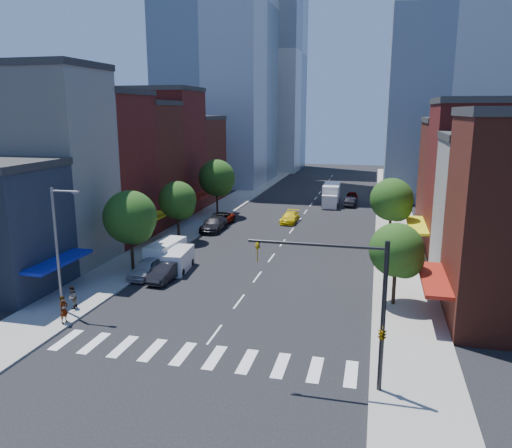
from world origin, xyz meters
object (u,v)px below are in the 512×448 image
(cargo_van_near, at_px, (178,261))
(pedestrian_far, at_px, (72,298))
(parked_car_second, at_px, (165,272))
(pedestrian_near, at_px, (64,309))
(cargo_van_far, at_px, (165,253))
(traffic_car_far, at_px, (352,196))
(taxi, at_px, (290,217))
(box_truck, at_px, (331,195))
(traffic_car_oncoming, at_px, (351,202))
(parked_car_rear, at_px, (214,224))
(parked_car_front, at_px, (147,268))
(parked_car_third, at_px, (220,219))

(cargo_van_near, xyz_separation_m, pedestrian_far, (-3.92, -10.62, 0.03))
(parked_car_second, height_order, pedestrian_near, pedestrian_near)
(cargo_van_far, relative_size, traffic_car_far, 1.18)
(taxi, xyz_separation_m, box_truck, (4.07, 13.85, 0.81))
(cargo_van_far, xyz_separation_m, traffic_car_oncoming, (15.68, 34.34, -0.35))
(parked_car_rear, distance_m, pedestrian_far, 26.37)
(parked_car_front, bearing_deg, cargo_van_near, 52.04)
(parked_car_rear, distance_m, taxi, 10.64)
(parked_car_second, bearing_deg, parked_car_third, 98.99)
(parked_car_rear, xyz_separation_m, cargo_van_far, (-0.29, -13.96, 0.25))
(parked_car_front, relative_size, traffic_car_far, 1.06)
(traffic_car_oncoming, bearing_deg, box_truck, 1.01)
(traffic_car_oncoming, relative_size, pedestrian_far, 2.59)
(cargo_van_near, bearing_deg, parked_car_front, -136.71)
(traffic_car_oncoming, height_order, traffic_car_far, traffic_car_far)
(parked_car_second, bearing_deg, cargo_van_far, 117.74)
(cargo_van_near, distance_m, taxi, 23.34)
(cargo_van_far, bearing_deg, cargo_van_near, -35.73)
(parked_car_second, relative_size, cargo_van_near, 0.97)
(parked_car_rear, relative_size, pedestrian_far, 3.38)
(parked_car_rear, relative_size, cargo_van_far, 1.09)
(box_truck, xyz_separation_m, pedestrian_near, (-13.57, -49.23, -0.42))
(parked_car_front, height_order, box_truck, box_truck)
(parked_car_front, bearing_deg, pedestrian_far, -99.52)
(cargo_van_far, relative_size, pedestrian_near, 2.75)
(cargo_van_far, relative_size, box_truck, 0.65)
(parked_car_third, bearing_deg, parked_car_second, -79.88)
(traffic_car_oncoming, bearing_deg, cargo_van_near, 74.45)
(parked_car_front, distance_m, taxi, 26.12)
(parked_car_rear, distance_m, traffic_car_far, 29.77)
(parked_car_rear, relative_size, pedestrian_near, 2.99)
(parked_car_third, height_order, cargo_van_near, cargo_van_near)
(parked_car_rear, relative_size, box_truck, 0.71)
(pedestrian_far, bearing_deg, parked_car_front, 155.00)
(cargo_van_near, height_order, traffic_car_far, cargo_van_near)
(traffic_car_oncoming, bearing_deg, pedestrian_far, 74.57)
(traffic_car_oncoming, bearing_deg, traffic_car_far, -83.80)
(parked_car_rear, bearing_deg, pedestrian_far, -94.66)
(cargo_van_near, distance_m, traffic_car_oncoming, 38.54)
(cargo_van_far, height_order, traffic_car_oncoming, cargo_van_far)
(parked_car_rear, distance_m, traffic_car_oncoming, 25.54)
(parked_car_rear, bearing_deg, taxi, 39.53)
(parked_car_second, height_order, parked_car_rear, parked_car_rear)
(parked_car_rear, relative_size, taxi, 1.17)
(parked_car_second, relative_size, box_truck, 0.57)
(traffic_car_far, height_order, pedestrian_far, pedestrian_far)
(parked_car_second, relative_size, taxi, 0.94)
(parked_car_third, bearing_deg, parked_car_front, -85.15)
(parked_car_front, xyz_separation_m, box_truck, (12.57, 38.56, 0.72))
(parked_car_rear, bearing_deg, parked_car_third, 95.06)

